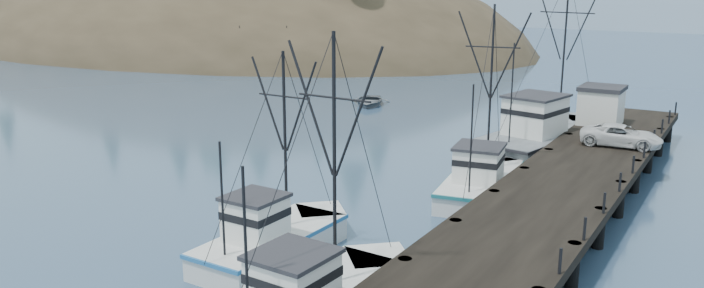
# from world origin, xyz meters

# --- Properties ---
(ground) EXTENTS (400.00, 400.00, 0.00)m
(ground) POSITION_xyz_m (0.00, 0.00, 0.00)
(ground) COLOR navy
(ground) RESTS_ON ground
(pier) EXTENTS (6.00, 44.00, 2.00)m
(pier) POSITION_xyz_m (14.00, 16.00, 1.69)
(pier) COLOR black
(pier) RESTS_ON ground
(headland) EXTENTS (134.80, 78.00, 51.00)m
(headland) POSITION_xyz_m (-74.95, 78.61, -4.55)
(headland) COLOR #382D1E
(headland) RESTS_ON ground
(distant_ridge_far) EXTENTS (180.00, 25.00, 18.00)m
(distant_ridge_far) POSITION_xyz_m (-40.00, 185.00, 0.00)
(distant_ridge_far) COLOR silver
(distant_ridge_far) RESTS_ON ground
(moored_sailboats) EXTENTS (13.65, 19.14, 6.35)m
(moored_sailboats) POSITION_xyz_m (-32.23, 57.89, 0.33)
(moored_sailboats) COLOR silver
(moored_sailboats) RESTS_ON ground
(trawler_mid) EXTENTS (3.44, 9.52, 9.70)m
(trawler_mid) POSITION_xyz_m (4.11, 2.37, 0.82)
(trawler_mid) COLOR silver
(trawler_mid) RESTS_ON ground
(trawler_far) EXTENTS (5.03, 11.14, 11.35)m
(trawler_far) POSITION_xyz_m (8.94, 16.16, 0.82)
(trawler_far) COLOR silver
(trawler_far) RESTS_ON ground
(work_vessel) EXTENTS (7.32, 15.74, 13.11)m
(work_vessel) POSITION_xyz_m (9.60, 27.51, 1.23)
(work_vessel) COLOR slate
(work_vessel) RESTS_ON ground
(pier_shed) EXTENTS (3.00, 3.20, 2.80)m
(pier_shed) POSITION_xyz_m (12.50, 30.51, 3.42)
(pier_shed) COLOR silver
(pier_shed) RESTS_ON pier
(pickup_truck) EXTENTS (5.07, 2.56, 1.38)m
(pickup_truck) POSITION_xyz_m (15.11, 24.11, 2.69)
(pickup_truck) COLOR silver
(pickup_truck) RESTS_ON pier
(motorboat) EXTENTS (5.78, 6.61, 1.14)m
(motorboat) POSITION_xyz_m (-11.04, 37.65, 0.00)
(motorboat) COLOR slate
(motorboat) RESTS_ON ground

